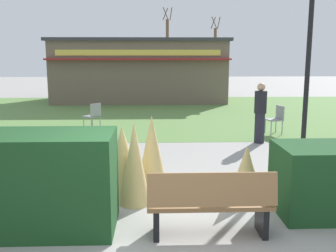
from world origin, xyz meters
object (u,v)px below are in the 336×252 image
(park_bench, at_px, (210,203))
(parked_car_west_slot, at_px, (118,79))
(lamppost_mid, at_px, (309,45))
(cafe_chair_east, at_px, (93,114))
(cafe_chair_center, at_px, (277,117))
(person_standing, at_px, (260,113))
(tree_right_bg, at_px, (215,53))
(tree_left_bg, at_px, (167,49))
(food_kiosk, at_px, (140,70))

(park_bench, height_order, parked_car_west_slot, parked_car_west_slot)
(lamppost_mid, xyz_separation_m, parked_car_west_slot, (-6.57, 21.14, -2.05))
(cafe_chair_east, height_order, cafe_chair_center, same)
(person_standing, bearing_deg, park_bench, 51.32)
(park_bench, bearing_deg, tree_right_bg, 81.11)
(person_standing, height_order, tree_left_bg, tree_left_bg)
(lamppost_mid, bearing_deg, person_standing, 123.99)
(food_kiosk, relative_size, cafe_chair_center, 10.32)
(cafe_chair_east, bearing_deg, tree_left_bg, 82.30)
(cafe_chair_east, xyz_separation_m, tree_left_bg, (3.29, 24.32, 2.48))
(lamppost_mid, bearing_deg, cafe_chair_center, 88.03)
(food_kiosk, bearing_deg, cafe_chair_center, -64.41)
(lamppost_mid, height_order, tree_left_bg, tree_left_bg)
(food_kiosk, distance_m, cafe_chair_east, 8.88)
(cafe_chair_center, distance_m, tree_left_bg, 25.42)
(cafe_chair_center, xyz_separation_m, tree_right_bg, (2.12, 26.38, 2.14))
(park_bench, bearing_deg, cafe_chair_east, 109.34)
(park_bench, distance_m, cafe_chair_center, 7.63)
(food_kiosk, bearing_deg, person_standing, -71.15)
(food_kiosk, xyz_separation_m, tree_left_bg, (2.03, 15.61, 1.36))
(lamppost_mid, distance_m, cafe_chair_east, 6.98)
(cafe_chair_east, relative_size, person_standing, 0.53)
(food_kiosk, xyz_separation_m, person_standing, (3.70, -10.83, -0.79))
(cafe_chair_center, bearing_deg, parked_car_west_slot, 109.61)
(cafe_chair_east, relative_size, tree_left_bg, 0.13)
(lamppost_mid, bearing_deg, cafe_chair_east, 150.17)
(person_standing, relative_size, tree_left_bg, 0.25)
(cafe_chair_east, xyz_separation_m, tree_right_bg, (7.96, 25.53, 2.14))
(food_kiosk, relative_size, tree_right_bg, 1.52)
(person_standing, xyz_separation_m, tree_left_bg, (-1.67, 26.44, 2.15))
(lamppost_mid, height_order, tree_right_bg, tree_right_bg)
(parked_car_west_slot, bearing_deg, cafe_chair_east, -87.38)
(cafe_chair_east, height_order, parked_car_west_slot, parked_car_west_slot)
(lamppost_mid, distance_m, food_kiosk, 12.87)
(park_bench, xyz_separation_m, tree_left_bg, (0.55, 32.14, 2.53))
(park_bench, bearing_deg, person_standing, 68.77)
(parked_car_west_slot, height_order, tree_right_bg, tree_right_bg)
(person_standing, distance_m, parked_car_west_slot, 20.77)
(person_standing, height_order, tree_right_bg, tree_right_bg)
(lamppost_mid, bearing_deg, parked_car_west_slot, 107.28)
(person_standing, bearing_deg, cafe_chair_center, -142.21)
(cafe_chair_center, height_order, person_standing, person_standing)
(cafe_chair_center, relative_size, tree_left_bg, 0.13)
(cafe_chair_center, bearing_deg, person_standing, -124.76)
(park_bench, height_order, tree_right_bg, tree_right_bg)
(parked_car_west_slot, relative_size, tree_right_bg, 0.71)
(food_kiosk, height_order, person_standing, food_kiosk)
(cafe_chair_east, relative_size, parked_car_west_slot, 0.21)
(parked_car_west_slot, relative_size, tree_left_bg, 0.64)
(lamppost_mid, bearing_deg, food_kiosk, 110.52)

